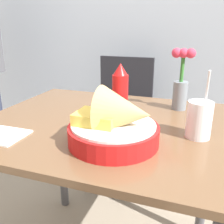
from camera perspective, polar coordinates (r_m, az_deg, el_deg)
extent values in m
cube|color=#9EA8B7|center=(2.09, 11.09, 23.43)|extent=(7.00, 0.06, 2.60)
cube|color=brown|center=(0.99, -1.60, -2.72)|extent=(0.97, 0.80, 0.02)
cylinder|color=#4C4C51|center=(1.61, -11.43, -9.37)|extent=(0.05, 0.05, 0.75)
cylinder|color=#4C4C51|center=(1.42, 20.62, -14.37)|extent=(0.05, 0.05, 0.75)
cylinder|color=black|center=(1.80, -5.98, -11.45)|extent=(0.03, 0.03, 0.44)
cylinder|color=black|center=(1.70, 5.43, -13.50)|extent=(0.03, 0.03, 0.44)
cylinder|color=black|center=(2.09, -1.79, -6.76)|extent=(0.03, 0.03, 0.44)
cylinder|color=black|center=(2.00, 7.98, -8.18)|extent=(0.03, 0.03, 0.44)
cube|color=black|center=(1.79, 1.47, -3.36)|extent=(0.40, 0.40, 0.02)
cube|color=black|center=(1.88, 3.27, 5.49)|extent=(0.40, 0.03, 0.46)
cylinder|color=red|center=(0.79, 0.34, -5.14)|extent=(0.29, 0.29, 0.06)
cylinder|color=white|center=(0.78, 0.35, -2.91)|extent=(0.27, 0.27, 0.01)
cone|color=tan|center=(0.76, 2.94, -0.17)|extent=(0.16, 0.16, 0.16)
cube|color=#E5C14C|center=(0.78, -3.51, -1.59)|extent=(0.13, 0.10, 0.04)
cylinder|color=red|center=(0.99, 1.86, 3.44)|extent=(0.06, 0.06, 0.18)
cone|color=red|center=(0.97, 1.94, 9.77)|extent=(0.06, 0.06, 0.04)
cylinder|color=silver|center=(0.87, 19.29, -1.69)|extent=(0.08, 0.08, 0.12)
cylinder|color=black|center=(0.88, 19.22, -2.30)|extent=(0.08, 0.08, 0.10)
cylinder|color=white|center=(0.86, 20.51, 1.73)|extent=(0.01, 0.08, 0.23)
cylinder|color=gray|center=(1.15, 15.23, 3.64)|extent=(0.06, 0.06, 0.13)
cylinder|color=#33722D|center=(1.12, 15.76, 9.53)|extent=(0.02, 0.02, 0.11)
sphere|color=#DB334C|center=(1.12, 16.07, 12.81)|extent=(0.04, 0.04, 0.04)
sphere|color=#DB334C|center=(1.12, 14.55, 12.95)|extent=(0.04, 0.04, 0.04)
sphere|color=#DB334C|center=(1.12, 17.59, 12.66)|extent=(0.04, 0.04, 0.04)
cube|color=white|center=(0.93, -24.00, -4.84)|extent=(0.16, 0.13, 0.01)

